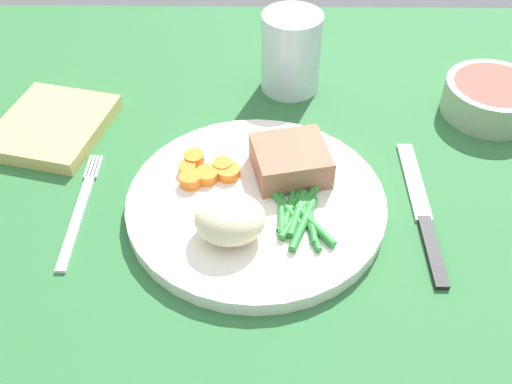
# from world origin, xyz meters

# --- Properties ---
(dining_table) EXTENTS (1.20, 0.90, 0.02)m
(dining_table) POSITION_xyz_m (0.00, 0.00, 0.01)
(dining_table) COLOR #2D6B38
(dining_table) RESTS_ON ground
(dinner_plate) EXTENTS (0.26, 0.26, 0.02)m
(dinner_plate) POSITION_xyz_m (-0.03, -0.00, 0.03)
(dinner_plate) COLOR white
(dinner_plate) RESTS_ON dining_table
(meat_portion) EXTENTS (0.09, 0.08, 0.03)m
(meat_portion) POSITION_xyz_m (0.01, 0.04, 0.05)
(meat_portion) COLOR #936047
(meat_portion) RESTS_ON dinner_plate
(mashed_potatoes) EXTENTS (0.07, 0.06, 0.04)m
(mashed_potatoes) POSITION_xyz_m (-0.05, -0.05, 0.06)
(mashed_potatoes) COLOR beige
(mashed_potatoes) RESTS_ON dinner_plate
(carrot_slices) EXTENTS (0.07, 0.06, 0.01)m
(carrot_slices) POSITION_xyz_m (-0.08, 0.03, 0.04)
(carrot_slices) COLOR orange
(carrot_slices) RESTS_ON dinner_plate
(green_beans) EXTENTS (0.07, 0.10, 0.01)m
(green_beans) POSITION_xyz_m (0.02, -0.03, 0.04)
(green_beans) COLOR #2D8C38
(green_beans) RESTS_ON dinner_plate
(fork) EXTENTS (0.01, 0.17, 0.00)m
(fork) POSITION_xyz_m (-0.21, -0.00, 0.02)
(fork) COLOR silver
(fork) RESTS_ON dining_table
(knife) EXTENTS (0.02, 0.20, 0.01)m
(knife) POSITION_xyz_m (0.15, -0.00, 0.02)
(knife) COLOR black
(knife) RESTS_ON dining_table
(water_glass) EXTENTS (0.08, 0.08, 0.10)m
(water_glass) POSITION_xyz_m (0.02, 0.23, 0.06)
(water_glass) COLOR silver
(water_glass) RESTS_ON dining_table
(salad_bowl) EXTENTS (0.11, 0.11, 0.04)m
(salad_bowl) POSITION_xyz_m (0.26, 0.17, 0.04)
(salad_bowl) COLOR #99B28C
(salad_bowl) RESTS_ON dining_table
(napkin) EXTENTS (0.15, 0.16, 0.02)m
(napkin) POSITION_xyz_m (-0.27, 0.13, 0.03)
(napkin) COLOR #DBBC6B
(napkin) RESTS_ON dining_table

